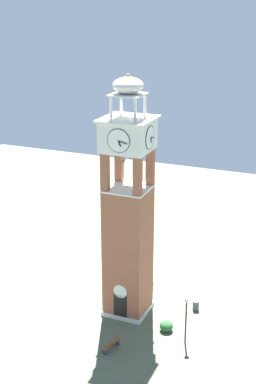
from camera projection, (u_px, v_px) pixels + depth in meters
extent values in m
plane|color=#5B664C|center=(128.00, 310.00, 45.17)|extent=(80.00, 80.00, 0.00)
cube|color=#93543D|center=(128.00, 252.00, 43.39)|extent=(3.13, 3.13, 10.49)
cube|color=silver|center=(128.00, 308.00, 45.11)|extent=(3.33, 3.33, 0.35)
cube|color=black|center=(120.00, 307.00, 43.41)|extent=(1.10, 0.04, 2.20)
cylinder|color=silver|center=(120.00, 292.00, 42.94)|extent=(1.10, 0.04, 1.10)
cube|color=#93543D|center=(105.00, 173.00, 40.46)|extent=(0.56, 0.56, 2.99)
cube|color=#93543D|center=(138.00, 177.00, 39.52)|extent=(0.56, 0.56, 2.99)
cube|color=#93543D|center=(119.00, 163.00, 42.69)|extent=(0.56, 0.56, 2.99)
cube|color=#93543D|center=(150.00, 167.00, 41.75)|extent=(0.56, 0.56, 2.99)
cube|color=silver|center=(128.00, 188.00, 41.59)|extent=(3.29, 3.29, 0.12)
cone|color=brown|center=(137.00, 160.00, 40.67)|extent=(0.57, 0.57, 0.43)
cone|color=brown|center=(131.00, 157.00, 41.46)|extent=(0.59, 0.59, 0.50)
cone|color=brown|center=(119.00, 158.00, 41.06)|extent=(0.46, 0.46, 0.52)
cone|color=brown|center=(123.00, 162.00, 40.25)|extent=(0.39, 0.39, 0.38)
cube|color=silver|center=(128.00, 135.00, 40.22)|extent=(3.37, 3.37, 2.25)
cylinder|color=white|center=(119.00, 141.00, 38.74)|extent=(1.71, 0.05, 1.71)
torus|color=black|center=(119.00, 141.00, 38.74)|extent=(1.73, 0.06, 1.73)
cube|color=black|center=(119.00, 144.00, 38.72)|extent=(0.26, 0.03, 0.43)
cube|color=black|center=(123.00, 143.00, 38.59)|extent=(0.68, 0.03, 0.21)
cylinder|color=white|center=(137.00, 130.00, 41.70)|extent=(1.71, 0.05, 1.71)
torus|color=black|center=(137.00, 130.00, 41.70)|extent=(1.73, 0.06, 1.73)
cube|color=black|center=(138.00, 133.00, 41.78)|extent=(0.26, 0.03, 0.43)
cube|color=black|center=(141.00, 131.00, 41.65)|extent=(0.68, 0.03, 0.21)
cylinder|color=white|center=(107.00, 133.00, 40.84)|extent=(0.05, 1.71, 1.71)
torus|color=black|center=(107.00, 133.00, 40.84)|extent=(0.06, 1.73, 1.73)
cube|color=black|center=(106.00, 135.00, 41.00)|extent=(0.03, 0.26, 0.43)
cube|color=black|center=(108.00, 133.00, 41.18)|extent=(0.03, 0.68, 0.21)
cylinder|color=white|center=(150.00, 138.00, 39.60)|extent=(0.05, 1.71, 1.71)
torus|color=black|center=(150.00, 138.00, 39.60)|extent=(0.06, 1.73, 1.73)
cube|color=black|center=(151.00, 140.00, 39.72)|extent=(0.03, 0.26, 0.43)
cube|color=black|center=(152.00, 138.00, 39.89)|extent=(0.03, 0.68, 0.21)
cube|color=silver|center=(128.00, 119.00, 39.81)|extent=(3.73, 3.73, 0.16)
cylinder|color=silver|center=(111.00, 108.00, 39.04)|extent=(0.22, 0.22, 1.61)
cylinder|color=silver|center=(135.00, 110.00, 38.37)|extent=(0.22, 0.22, 1.61)
cylinder|color=silver|center=(121.00, 104.00, 40.65)|extent=(0.22, 0.22, 1.61)
cylinder|color=silver|center=(145.00, 105.00, 39.98)|extent=(0.22, 0.22, 1.61)
cube|color=silver|center=(128.00, 95.00, 39.22)|extent=(2.29, 2.29, 0.12)
ellipsoid|color=silver|center=(128.00, 85.00, 39.00)|extent=(2.21, 2.21, 1.18)
sphere|color=#B79338|center=(128.00, 75.00, 38.75)|extent=(0.24, 0.24, 0.24)
cube|color=brown|center=(111.00, 344.00, 40.07)|extent=(0.80, 1.66, 0.06)
cube|color=brown|center=(113.00, 342.00, 39.87)|extent=(0.42, 1.57, 0.44)
cube|color=#2D2D33|center=(104.00, 352.00, 39.61)|extent=(0.40, 0.17, 0.42)
cube|color=#2D2D33|center=(117.00, 342.00, 40.70)|extent=(0.40, 0.17, 0.42)
cylinder|color=black|center=(186.00, 323.00, 40.41)|extent=(0.12, 0.12, 3.40)
sphere|color=silver|center=(187.00, 300.00, 39.77)|extent=(0.36, 0.36, 0.36)
cylinder|color=#4C4C51|center=(196.00, 306.00, 45.07)|extent=(0.52, 0.52, 0.80)
ellipsoid|color=#28562D|center=(166.00, 326.00, 42.31)|extent=(1.03, 1.03, 0.81)
ellipsoid|color=#28562D|center=(149.00, 284.00, 48.39)|extent=(0.72, 0.72, 0.80)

